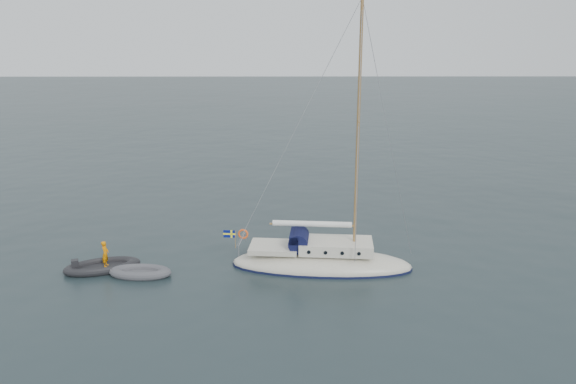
{
  "coord_description": "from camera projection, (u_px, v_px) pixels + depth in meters",
  "views": [
    {
      "loc": [
        0.44,
        -28.66,
        11.49
      ],
      "look_at": [
        0.65,
        0.0,
        3.63
      ],
      "focal_mm": 35.0,
      "sensor_mm": 36.0,
      "label": 1
    }
  ],
  "objects": [
    {
      "name": "dinghy",
      "position": [
        140.0,
        272.0,
        28.05
      ],
      "size": [
        3.14,
        1.42,
        0.45
      ],
      "rotation": [
        0.0,
        0.0,
        -0.06
      ],
      "color": "#4C4B50",
      "rests_on": "ground"
    },
    {
      "name": "ground",
      "position": [
        276.0,
        256.0,
        30.67
      ],
      "size": [
        300.0,
        300.0,
        0.0
      ],
      "primitive_type": "plane",
      "color": "black",
      "rests_on": "ground"
    },
    {
      "name": "sailboat",
      "position": [
        322.0,
        248.0,
        28.86
      ],
      "size": [
        9.79,
        2.93,
        13.94
      ],
      "rotation": [
        0.0,
        0.0,
        -0.09
      ],
      "color": "beige",
      "rests_on": "ground"
    },
    {
      "name": "rib",
      "position": [
        102.0,
        266.0,
        28.75
      ],
      "size": [
        3.82,
        1.74,
        1.56
      ],
      "rotation": [
        0.0,
        0.0,
        0.35
      ],
      "color": "black",
      "rests_on": "ground"
    }
  ]
}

